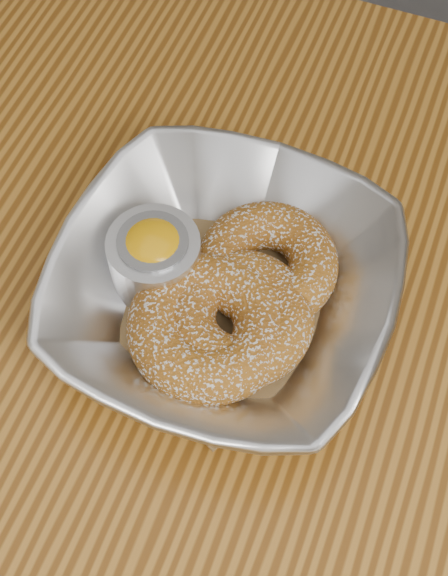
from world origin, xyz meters
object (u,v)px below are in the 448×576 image
(table, at_px, (218,465))
(donut_extra, at_px, (238,318))
(serving_bowl, at_px, (224,290))
(donut_front, at_px, (209,327))
(donut_back, at_px, (267,264))
(ramekin, at_px, (155,258))

(table, bearing_deg, donut_extra, 97.52)
(serving_bowl, distance_m, donut_extra, 0.02)
(serving_bowl, bearing_deg, table, -72.31)
(serving_bowl, height_order, donut_extra, serving_bowl)
(table, xyz_separation_m, donut_front, (-0.02, 0.04, 0.13))
(donut_back, height_order, donut_extra, donut_extra)
(donut_extra, bearing_deg, donut_back, 85.29)
(donut_back, relative_size, ramekin, 1.54)
(table, distance_m, donut_back, 0.16)
(donut_extra, bearing_deg, ramekin, 164.33)
(donut_back, distance_m, donut_extra, 0.05)
(table, xyz_separation_m, ramekin, (-0.07, 0.08, 0.13))
(table, relative_size, donut_back, 12.78)
(donut_front, distance_m, ramekin, 0.06)
(table, distance_m, donut_front, 0.14)
(serving_bowl, xyz_separation_m, donut_extra, (0.02, -0.02, 0.00))
(table, bearing_deg, ramekin, 133.73)
(donut_back, height_order, donut_front, donut_front)
(donut_extra, bearing_deg, table, -82.48)
(table, height_order, serving_bowl, serving_bowl)
(table, height_order, ramekin, ramekin)
(donut_front, xyz_separation_m, donut_extra, (0.01, 0.01, -0.00))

